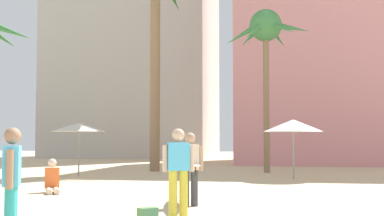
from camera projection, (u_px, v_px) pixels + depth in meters
name	position (u px, v px, depth m)	size (l,w,h in m)	color
hotel_pink	(366.00, 37.00, 34.75)	(16.75, 11.62, 16.73)	pink
palm_tree_far_left	(266.00, 35.00, 24.20)	(3.99, 3.66, 7.59)	#896B4C
cafe_umbrella_0	(293.00, 126.00, 19.73)	(2.29, 2.29, 2.27)	gray
cafe_umbrella_1	(79.00, 127.00, 21.50)	(2.29, 2.29, 2.21)	gray
person_near_left	(52.00, 181.00, 14.77)	(0.78, 1.02, 0.96)	beige
person_mid_left	(191.00, 166.00, 11.91)	(1.04, 2.90, 1.66)	#3D3D42
person_mid_right	(12.00, 181.00, 7.39)	(0.36, 0.59, 1.67)	teal
person_mid_center	(178.00, 170.00, 9.74)	(0.60, 0.34, 1.71)	gold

